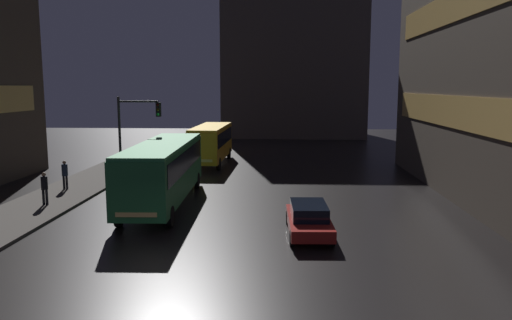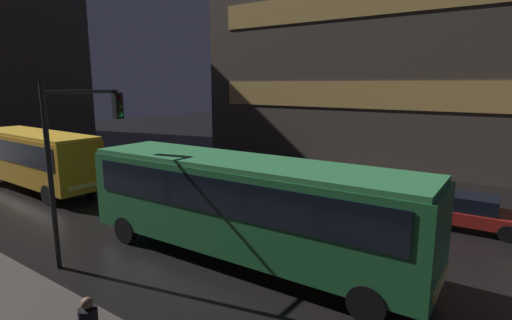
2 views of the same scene
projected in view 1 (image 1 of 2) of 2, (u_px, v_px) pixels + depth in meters
name	position (u px, v px, depth m)	size (l,w,h in m)	color
ground_plane	(165.00, 272.00, 17.53)	(120.00, 120.00, 0.00)	black
sidewalk_left	(48.00, 202.00, 27.88)	(4.00, 48.00, 0.15)	#47423D
building_far_backdrop	(293.00, 52.00, 65.68)	(18.07, 12.00, 21.88)	#383333
bus_near	(163.00, 167.00, 27.26)	(3.01, 11.93, 3.40)	#236B38
bus_far	(211.00, 141.00, 41.64)	(2.58, 9.25, 3.20)	orange
car_taxi	(309.00, 218.00, 21.85)	(1.97, 4.73, 1.38)	maroon
pedestrian_near	(65.00, 172.00, 30.69)	(0.41, 0.41, 1.79)	black
pedestrian_mid	(44.00, 186.00, 26.64)	(0.44, 0.44, 1.77)	black
traffic_light_main	(134.00, 127.00, 31.58)	(2.77, 0.35, 5.81)	#2D2D2D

